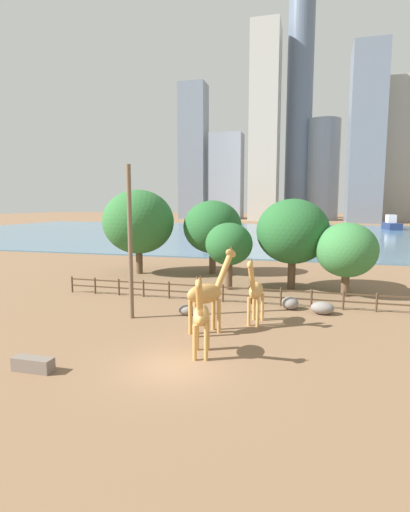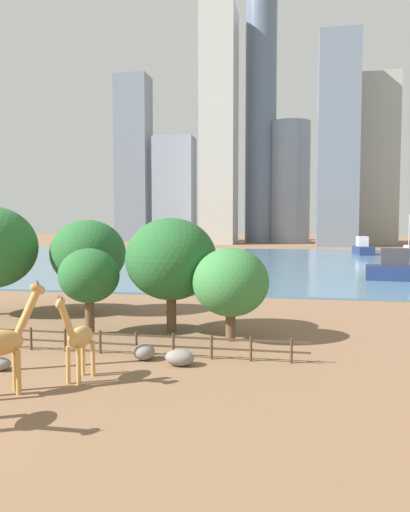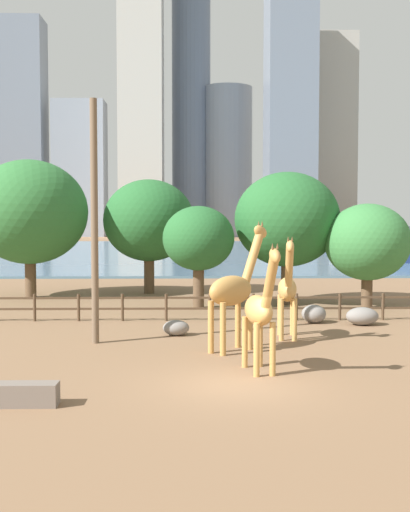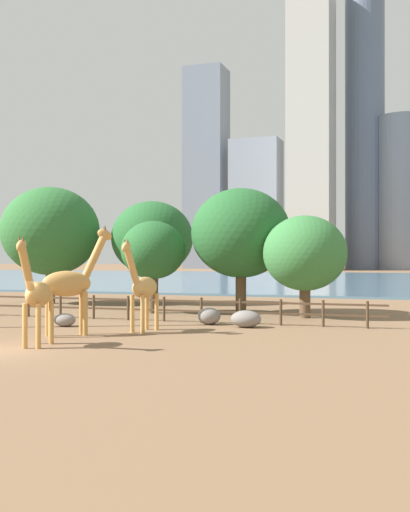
% 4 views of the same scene
% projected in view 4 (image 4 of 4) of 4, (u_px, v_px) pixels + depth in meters
% --- Properties ---
extents(ground_plane, '(400.00, 400.00, 0.00)m').
position_uv_depth(ground_plane, '(325.00, 279.00, 98.58)').
color(ground_plane, brown).
extents(harbor_water, '(180.00, 86.00, 0.20)m').
position_uv_depth(harbor_water, '(322.00, 279.00, 95.75)').
color(harbor_water, slate).
rests_on(harbor_water, ground).
extents(giraffe_tall, '(0.92, 2.96, 4.21)m').
position_uv_depth(giraffe_tall, '(143.00, 288.00, 29.02)').
color(giraffe_tall, tan).
rests_on(giraffe_tall, ground).
extents(giraffe_companion, '(2.66, 2.63, 4.80)m').
position_uv_depth(giraffe_companion, '(71.00, 283.00, 27.56)').
color(giraffe_companion, '#C18C47').
rests_on(giraffe_companion, ground).
extents(giraffe_young, '(1.09, 2.90, 4.16)m').
position_uv_depth(giraffe_young, '(37.00, 294.00, 24.12)').
color(giraffe_young, '#C18C47').
rests_on(giraffe_young, ground).
extents(boulder_near_fence, '(1.11, 0.86, 0.64)m').
position_uv_depth(boulder_near_fence, '(65.00, 320.00, 31.25)').
color(boulder_near_fence, gray).
rests_on(boulder_near_fence, ground).
extents(boulder_by_pole, '(1.14, 1.14, 0.85)m').
position_uv_depth(boulder_by_pole, '(209.00, 316.00, 32.14)').
color(boulder_by_pole, gray).
rests_on(boulder_by_pole, ground).
extents(boulder_small, '(1.49, 1.10, 0.82)m').
position_uv_depth(boulder_small, '(246.00, 319.00, 30.80)').
color(boulder_small, gray).
rests_on(boulder_small, ground).
extents(enclosure_fence, '(26.12, 0.14, 1.30)m').
position_uv_depth(enclosure_fence, '(133.00, 306.00, 34.36)').
color(enclosure_fence, '#4C3826').
rests_on(enclosure_fence, ground).
extents(tree_left_large, '(3.92, 3.92, 5.59)m').
position_uv_depth(tree_left_large, '(153.00, 251.00, 38.84)').
color(tree_left_large, brown).
rests_on(tree_left_large, ground).
extents(tree_center_broad, '(4.67, 4.67, 5.72)m').
position_uv_depth(tree_center_broad, '(305.00, 253.00, 35.73)').
color(tree_center_broad, brown).
rests_on(tree_center_broad, ground).
extents(tree_right_tall, '(5.94, 5.94, 7.46)m').
position_uv_depth(tree_right_tall, '(152.00, 238.00, 46.54)').
color(tree_right_tall, brown).
rests_on(tree_right_tall, ground).
extents(tree_left_small, '(7.18, 7.18, 8.55)m').
position_uv_depth(tree_left_small, '(50.00, 231.00, 47.00)').
color(tree_left_small, brown).
rests_on(tree_left_small, ground).
extents(tree_right_small, '(6.01, 6.01, 7.56)m').
position_uv_depth(tree_right_small, '(241.00, 233.00, 38.67)').
color(tree_right_small, brown).
rests_on(tree_right_small, ground).
extents(skyline_block_central, '(11.39, 14.24, 78.13)m').
position_uv_depth(skyline_block_central, '(311.00, 126.00, 173.40)').
color(skyline_block_central, '#B7B2A8').
rests_on(skyline_block_central, ground).
extents(skyline_tower_glass, '(14.59, 9.92, 38.48)m').
position_uv_depth(skyline_tower_glass, '(256.00, 204.00, 191.10)').
color(skyline_tower_glass, gray).
rests_on(skyline_tower_glass, ground).
extents(skyline_block_right, '(12.26, 10.40, 61.91)m').
position_uv_depth(skyline_block_right, '(206.00, 169.00, 198.38)').
color(skyline_block_right, slate).
rests_on(skyline_block_right, ground).
extents(skyline_tower_short, '(10.83, 10.83, 107.60)m').
position_uv_depth(skyline_tower_short, '(365.00, 77.00, 178.74)').
color(skyline_tower_short, slate).
rests_on(skyline_tower_short, ground).
extents(skyline_block_wide, '(14.15, 14.15, 41.90)m').
position_uv_depth(skyline_block_wide, '(403.00, 193.00, 175.19)').
color(skyline_block_wide, gray).
rests_on(skyline_block_wide, ground).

